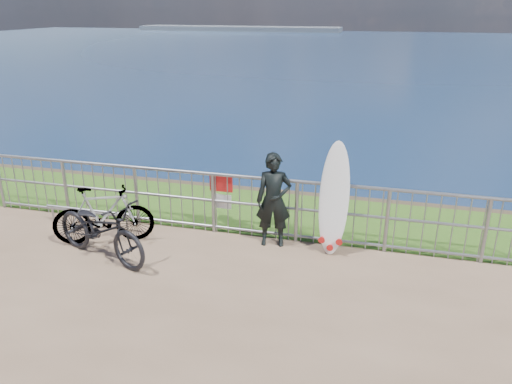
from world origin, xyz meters
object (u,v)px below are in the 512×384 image
(surfer, at_px, (274,200))
(bicycle_near, at_px, (101,229))
(bicycle_far, at_px, (103,215))
(surfboard, at_px, (334,203))

(surfer, bearing_deg, bicycle_near, -165.23)
(bicycle_near, xyz_separation_m, bicycle_far, (-0.27, 0.53, -0.01))
(surfer, xyz_separation_m, surfboard, (0.99, 0.02, 0.05))
(bicycle_near, height_order, bicycle_far, bicycle_near)
(bicycle_near, bearing_deg, bicycle_far, 46.83)
(surfboard, bearing_deg, bicycle_near, -160.85)
(surfer, bearing_deg, bicycle_far, -177.05)
(surfboard, distance_m, bicycle_near, 3.76)
(surfer, height_order, bicycle_near, surfer)
(surfboard, xyz_separation_m, bicycle_far, (-3.81, -0.70, -0.35))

